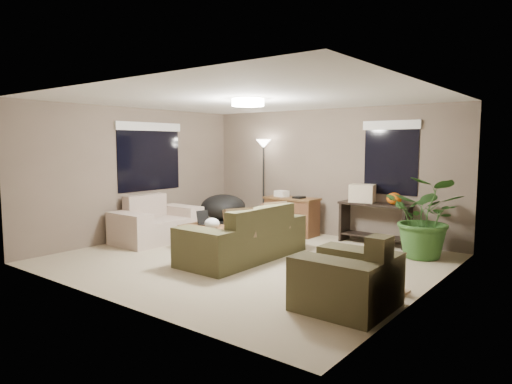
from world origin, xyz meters
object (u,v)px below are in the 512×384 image
Objects in this scene: papasan_chair at (223,211)px; cat_scratching_post at (394,276)px; floor_lamp at (263,154)px; desk at (292,216)px; main_sofa at (246,240)px; houseplant at (427,226)px; coffee_table at (210,230)px; console_table at (375,220)px; loveseat at (156,225)px; armchair at (348,282)px.

cat_scratching_post is (4.14, -1.50, -0.25)m from papasan_chair.
floor_lamp is 4.75m from cat_scratching_post.
desk is 2.20× the size of cat_scratching_post.
houseplant is at bearing 38.70° from main_sofa.
console_table is at bearing 47.83° from coffee_table.
loveseat is 1.68× the size of papasan_chair.
cat_scratching_post is (1.32, -2.45, -0.22)m from console_table.
main_sofa is at bearing -38.35° from papasan_chair.
loveseat is at bearing -146.26° from console_table.
main_sofa reaches higher than desk.
loveseat is at bearing -112.63° from papasan_chair.
papasan_chair is 1.51m from floor_lamp.
coffee_table is at bearing -132.17° from console_table.
desk is at bearing 50.87° from loveseat.
main_sofa is at bearing -3.49° from coffee_table.
console_table is at bearing 118.18° from cat_scratching_post.
main_sofa and armchair have the same top height.
desk is at bearing -11.30° from floor_lamp.
main_sofa is 2.31× the size of papasan_chair.
houseplant is at bearing -6.02° from desk.
console_table is 2.77m from floor_lamp.
cat_scratching_post is at bearing -4.19° from coffee_table.
loveseat is 4.04m from console_table.
houseplant is (1.07, -0.47, 0.08)m from console_table.
houseplant is (4.43, 1.78, 0.21)m from loveseat.
desk is 3.76m from cat_scratching_post.
floor_lamp is 3.82× the size of cat_scratching_post.
papasan_chair is 0.73× the size of houseplant.
desk is at bearing 80.92° from coffee_table.
main_sofa is 1.38× the size of loveseat.
armchair is (4.47, -1.01, 0.00)m from loveseat.
main_sofa is at bearing 175.57° from cat_scratching_post.
coffee_table is 3.54m from houseplant.
loveseat is 0.84× the size of floor_lamp.
cat_scratching_post reaches higher than coffee_table.
floor_lamp is at bearing 72.08° from papasan_chair.
houseplant is at bearing 21.87° from loveseat.
houseplant reaches higher than main_sofa.
loveseat reaches higher than papasan_chair.
cat_scratching_post is at bearing -19.92° from papasan_chair.
houseplant is (2.24, 1.80, 0.22)m from main_sofa.
armchair is 4.56m from papasan_chair.
floor_lamp is 1.45× the size of houseplant.
armchair is at bearing -104.65° from cat_scratching_post.
loveseat is 4.68m from cat_scratching_post.
console_table is 0.99× the size of houseplant.
loveseat is at bearing -129.13° from desk.
loveseat reaches higher than coffee_table.
armchair is (2.28, -1.00, 0.00)m from main_sofa.
coffee_table is at bearing -56.86° from papasan_chair.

